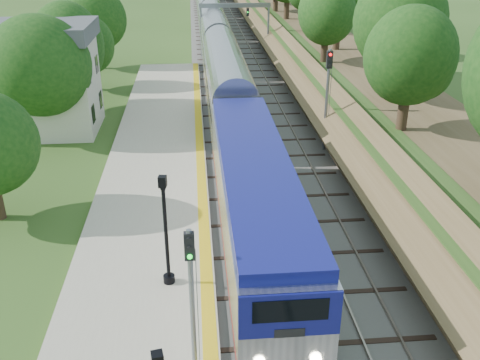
{
  "coord_description": "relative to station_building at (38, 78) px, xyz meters",
  "views": [
    {
      "loc": [
        -2.57,
        -9.91,
        13.98
      ],
      "look_at": [
        -0.5,
        13.8,
        2.8
      ],
      "focal_mm": 40.0,
      "sensor_mm": 36.0,
      "label": 1
    }
  ],
  "objects": [
    {
      "name": "trackbed",
      "position": [
        16.0,
        30.0,
        -4.02
      ],
      "size": [
        9.5,
        170.0,
        0.28
      ],
      "color": "#4C4944",
      "rests_on": "ground"
    },
    {
      "name": "platform",
      "position": [
        8.8,
        -14.0,
        -3.9
      ],
      "size": [
        6.4,
        68.0,
        0.38
      ],
      "primitive_type": "cube",
      "color": "#ABA18A",
      "rests_on": "ground"
    },
    {
      "name": "yellow_stripe",
      "position": [
        11.65,
        -14.0,
        -3.7
      ],
      "size": [
        0.55,
        68.0,
        0.01
      ],
      "primitive_type": "cube",
      "color": "gold",
      "rests_on": "platform"
    },
    {
      "name": "embankment",
      "position": [
        24.35,
        30.0,
        -2.14
      ],
      "size": [
        10.64,
        170.0,
        11.7
      ],
      "color": "brown",
      "rests_on": "ground"
    },
    {
      "name": "station_building",
      "position": [
        0.0,
        0.0,
        0.0
      ],
      "size": [
        8.6,
        6.6,
        8.0
      ],
      "color": "silver",
      "rests_on": "ground"
    },
    {
      "name": "signal_gantry",
      "position": [
        16.47,
        24.99,
        0.73
      ],
      "size": [
        8.4,
        0.38,
        6.2
      ],
      "color": "slate",
      "rests_on": "ground"
    },
    {
      "name": "trees_behind_platform",
      "position": [
        2.83,
        -9.33,
        0.44
      ],
      "size": [
        7.82,
        53.32,
        7.21
      ],
      "color": "#332316",
      "rests_on": "ground"
    },
    {
      "name": "train",
      "position": [
        14.0,
        34.15,
        -1.74
      ],
      "size": [
        3.13,
        125.53,
        4.61
      ],
      "color": "black",
      "rests_on": "trackbed"
    },
    {
      "name": "lamppost_far",
      "position": [
        10.06,
        -20.98,
        -1.5
      ],
      "size": [
        0.49,
        0.49,
        4.96
      ],
      "color": "black",
      "rests_on": "platform"
    },
    {
      "name": "signal_platform",
      "position": [
        11.1,
        -26.06,
        -0.34
      ],
      "size": [
        0.32,
        0.26,
        5.49
      ],
      "color": "slate",
      "rests_on": "platform"
    },
    {
      "name": "signal_farside",
      "position": [
        20.2,
        -6.04,
        0.25
      ],
      "size": [
        0.38,
        0.3,
        6.91
      ],
      "color": "slate",
      "rests_on": "ground"
    }
  ]
}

